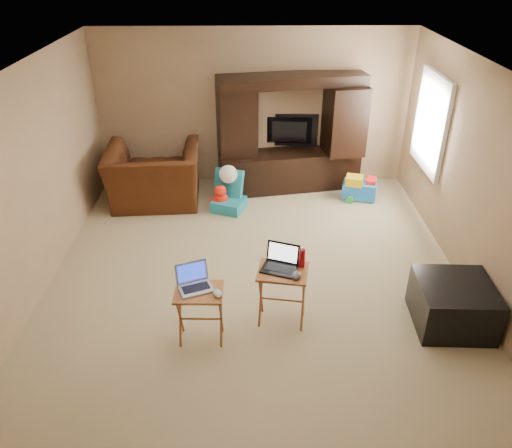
{
  "coord_description": "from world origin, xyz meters",
  "views": [
    {
      "loc": [
        -0.08,
        -5.12,
        3.62
      ],
      "look_at": [
        0.0,
        -0.2,
        0.8
      ],
      "focal_mm": 35.0,
      "sensor_mm": 36.0,
      "label": 1
    }
  ],
  "objects_px": {
    "tray_table_left": "(201,316)",
    "child_rocker": "(228,192)",
    "mouse_left": "(218,293)",
    "laptop_left": "(195,279)",
    "mouse_right": "(297,275)",
    "entertainment_center": "(290,134)",
    "laptop_right": "(279,260)",
    "television": "(289,132)",
    "push_toy": "(360,187)",
    "recliner": "(154,176)",
    "water_bottle": "(302,258)",
    "tray_table_right": "(282,297)",
    "ottoman": "(453,304)",
    "plush_toy": "(220,197)"
  },
  "relations": [
    {
      "from": "child_rocker",
      "to": "laptop_right",
      "type": "distance_m",
      "value": 2.69
    },
    {
      "from": "push_toy",
      "to": "laptop_left",
      "type": "bearing_deg",
      "value": -109.62
    },
    {
      "from": "recliner",
      "to": "tray_table_left",
      "type": "height_order",
      "value": "recliner"
    },
    {
      "from": "entertainment_center",
      "to": "push_toy",
      "type": "distance_m",
      "value": 1.39
    },
    {
      "from": "child_rocker",
      "to": "water_bottle",
      "type": "height_order",
      "value": "water_bottle"
    },
    {
      "from": "tray_table_right",
      "to": "mouse_left",
      "type": "relative_size",
      "value": 5.29
    },
    {
      "from": "plush_toy",
      "to": "laptop_left",
      "type": "height_order",
      "value": "laptop_left"
    },
    {
      "from": "laptop_right",
      "to": "child_rocker",
      "type": "bearing_deg",
      "value": 124.12
    },
    {
      "from": "child_rocker",
      "to": "water_bottle",
      "type": "xyz_separation_m",
      "value": [
        0.85,
        -2.51,
        0.47
      ]
    },
    {
      "from": "television",
      "to": "mouse_right",
      "type": "xyz_separation_m",
      "value": [
        -0.19,
        -3.71,
        -0.2
      ]
    },
    {
      "from": "tray_table_left",
      "to": "laptop_left",
      "type": "relative_size",
      "value": 1.91
    },
    {
      "from": "entertainment_center",
      "to": "laptop_right",
      "type": "relative_size",
      "value": 6.52
    },
    {
      "from": "recliner",
      "to": "laptop_right",
      "type": "bearing_deg",
      "value": 118.25
    },
    {
      "from": "mouse_right",
      "to": "water_bottle",
      "type": "distance_m",
      "value": 0.22
    },
    {
      "from": "water_bottle",
      "to": "television",
      "type": "bearing_deg",
      "value": 88.01
    },
    {
      "from": "entertainment_center",
      "to": "laptop_left",
      "type": "relative_size",
      "value": 7.0
    },
    {
      "from": "child_rocker",
      "to": "laptop_right",
      "type": "xyz_separation_m",
      "value": [
        0.61,
        -2.57,
        0.49
      ]
    },
    {
      "from": "laptop_right",
      "to": "mouse_right",
      "type": "xyz_separation_m",
      "value": [
        0.17,
        -0.14,
        -0.09
      ]
    },
    {
      "from": "tray_table_right",
      "to": "mouse_right",
      "type": "distance_m",
      "value": 0.4
    },
    {
      "from": "entertainment_center",
      "to": "tray_table_left",
      "type": "relative_size",
      "value": 3.66
    },
    {
      "from": "child_rocker",
      "to": "tray_table_left",
      "type": "relative_size",
      "value": 0.96
    },
    {
      "from": "recliner",
      "to": "mouse_right",
      "type": "height_order",
      "value": "recliner"
    },
    {
      "from": "tray_table_left",
      "to": "mouse_right",
      "type": "bearing_deg",
      "value": 9.88
    },
    {
      "from": "television",
      "to": "laptop_left",
      "type": "relative_size",
      "value": 2.91
    },
    {
      "from": "tray_table_left",
      "to": "child_rocker",
      "type": "bearing_deg",
      "value": 87.51
    },
    {
      "from": "mouse_right",
      "to": "child_rocker",
      "type": "bearing_deg",
      "value": 106.11
    },
    {
      "from": "laptop_right",
      "to": "mouse_right",
      "type": "height_order",
      "value": "laptop_right"
    },
    {
      "from": "push_toy",
      "to": "tray_table_right",
      "type": "distance_m",
      "value": 3.25
    },
    {
      "from": "laptop_right",
      "to": "water_bottle",
      "type": "height_order",
      "value": "laptop_right"
    },
    {
      "from": "push_toy",
      "to": "tray_table_left",
      "type": "relative_size",
      "value": 0.86
    },
    {
      "from": "recliner",
      "to": "tray_table_right",
      "type": "distance_m",
      "value": 3.37
    },
    {
      "from": "recliner",
      "to": "tray_table_right",
      "type": "xyz_separation_m",
      "value": [
        1.79,
        -2.85,
        -0.12
      ]
    },
    {
      "from": "laptop_left",
      "to": "recliner",
      "type": "bearing_deg",
      "value": 85.28
    },
    {
      "from": "laptop_left",
      "to": "television",
      "type": "bearing_deg",
      "value": 51.32
    },
    {
      "from": "tray_table_left",
      "to": "water_bottle",
      "type": "bearing_deg",
      "value": 19.7
    },
    {
      "from": "laptop_right",
      "to": "mouse_right",
      "type": "relative_size",
      "value": 2.58
    },
    {
      "from": "tray_table_left",
      "to": "laptop_right",
      "type": "height_order",
      "value": "laptop_right"
    },
    {
      "from": "entertainment_center",
      "to": "child_rocker",
      "type": "height_order",
      "value": "entertainment_center"
    },
    {
      "from": "child_rocker",
      "to": "laptop_left",
      "type": "height_order",
      "value": "laptop_left"
    },
    {
      "from": "television",
      "to": "child_rocker",
      "type": "height_order",
      "value": "television"
    },
    {
      "from": "television",
      "to": "tray_table_left",
      "type": "height_order",
      "value": "television"
    },
    {
      "from": "television",
      "to": "push_toy",
      "type": "relative_size",
      "value": 1.78
    },
    {
      "from": "tray_table_left",
      "to": "laptop_right",
      "type": "xyz_separation_m",
      "value": [
        0.8,
        0.29,
        0.48
      ]
    },
    {
      "from": "television",
      "to": "laptop_left",
      "type": "bearing_deg",
      "value": 77.35
    },
    {
      "from": "television",
      "to": "mouse_left",
      "type": "bearing_deg",
      "value": 80.75
    },
    {
      "from": "child_rocker",
      "to": "tray_table_left",
      "type": "bearing_deg",
      "value": -72.76
    },
    {
      "from": "recliner",
      "to": "ottoman",
      "type": "xyz_separation_m",
      "value": [
        3.61,
        -2.9,
        -0.2
      ]
    },
    {
      "from": "mouse_left",
      "to": "laptop_left",
      "type": "bearing_deg",
      "value": 155.56
    },
    {
      "from": "child_rocker",
      "to": "tray_table_left",
      "type": "xyz_separation_m",
      "value": [
        -0.19,
        -2.86,
        0.01
      ]
    },
    {
      "from": "ottoman",
      "to": "water_bottle",
      "type": "relative_size",
      "value": 3.79
    }
  ]
}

